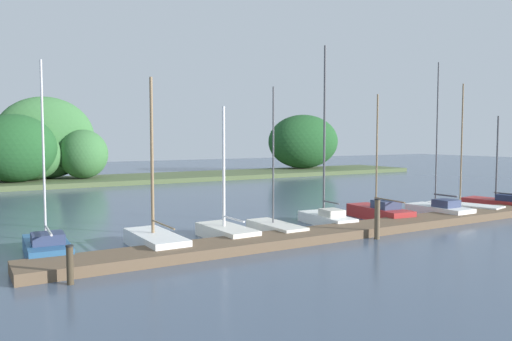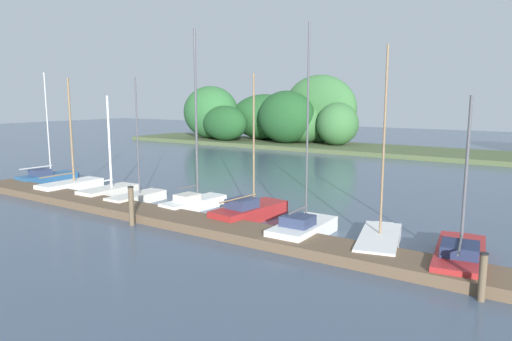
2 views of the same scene
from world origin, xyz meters
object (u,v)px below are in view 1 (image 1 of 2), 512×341
sailboat_2 (225,231)px  mooring_piling_0 (70,265)px  sailboat_5 (378,211)px  sailboat_7 (462,206)px  sailboat_1 (154,239)px  mooring_piling_1 (377,219)px  sailboat_8 (499,203)px  sailboat_6 (438,209)px  sailboat_3 (274,227)px  sailboat_4 (326,216)px  sailboat_0 (46,246)px

sailboat_2 → mooring_piling_0: size_ratio=4.79×
sailboat_5 → sailboat_7: 5.76m
sailboat_2 → mooring_piling_0: sailboat_2 is taller
sailboat_1 → mooring_piling_1: (8.11, -2.92, 0.45)m
sailboat_7 → sailboat_8: 2.72m
sailboat_2 → sailboat_6: 11.73m
sailboat_3 → sailboat_4: size_ratio=0.75×
sailboat_8 → sailboat_1: bearing=81.4°
sailboat_1 → sailboat_3: (5.21, 0.05, -0.08)m
sailboat_1 → sailboat_3: 5.21m
sailboat_1 → mooring_piling_1: sailboat_1 is taller
sailboat_0 → sailboat_2: bearing=-92.5°
sailboat_0 → sailboat_4: size_ratio=0.81×
sailboat_3 → sailboat_6: bearing=-93.8°
sailboat_5 → sailboat_8: sailboat_5 is taller
mooring_piling_0 → sailboat_0: bearing=90.7°
sailboat_0 → sailboat_6: sailboat_6 is taller
sailboat_1 → sailboat_8: sailboat_1 is taller
sailboat_8 → sailboat_5: bearing=76.4°
sailboat_6 → sailboat_8: sailboat_6 is taller
sailboat_3 → sailboat_7: size_ratio=0.89×
sailboat_2 → sailboat_7: sailboat_7 is taller
sailboat_5 → mooring_piling_1: (-3.49, -3.45, 0.42)m
sailboat_1 → sailboat_6: (14.68, -0.50, 0.02)m
sailboat_3 → sailboat_8: size_ratio=1.17×
sailboat_2 → sailboat_4: 5.45m
sailboat_3 → sailboat_6: (9.47, -0.56, 0.10)m
sailboat_1 → sailboat_4: size_ratio=0.76×
mooring_piling_0 → mooring_piling_1: size_ratio=0.68×
sailboat_6 → sailboat_7: 2.73m
sailboat_4 → sailboat_7: bearing=-88.6°
sailboat_4 → sailboat_6: (6.28, -1.13, -0.05)m
sailboat_3 → mooring_piling_0: bearing=109.2°
sailboat_4 → sailboat_8: bearing=-89.8°
sailboat_6 → sailboat_7: sailboat_6 is taller
mooring_piling_1 → sailboat_1: bearing=160.2°
sailboat_3 → sailboat_4: 3.24m
sailboat_4 → mooring_piling_0: sailboat_4 is taller
sailboat_4 → sailboat_5: size_ratio=1.33×
sailboat_2 → sailboat_8: bearing=-93.5°
sailboat_7 → mooring_piling_0: sailboat_7 is taller
mooring_piling_0 → mooring_piling_1: bearing=0.6°
mooring_piling_0 → sailboat_3: bearing=19.7°
sailboat_2 → sailboat_7: (14.37, -0.09, -0.06)m
sailboat_7 → mooring_piling_1: bearing=94.3°
sailboat_5 → sailboat_8: 8.47m
sailboat_4 → sailboat_0: bearing=94.3°
sailboat_7 → mooring_piling_1: sailboat_7 is taller
sailboat_2 → sailboat_8: (17.06, -0.50, 0.01)m
sailboat_7 → sailboat_8: (2.68, -0.41, 0.06)m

